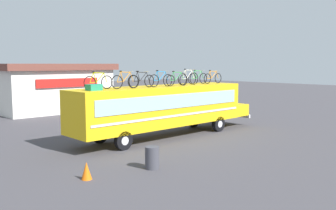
% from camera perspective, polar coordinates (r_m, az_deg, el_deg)
% --- Properties ---
extents(ground_plane, '(120.00, 120.00, 0.00)m').
position_cam_1_polar(ground_plane, '(21.23, -1.00, -5.01)').
color(ground_plane, '#423F44').
extents(bus, '(12.78, 2.49, 2.94)m').
position_cam_1_polar(bus, '(21.12, -0.52, -0.19)').
color(bus, yellow).
rests_on(bus, ground).
extents(luggage_bag_1, '(0.65, 0.54, 0.30)m').
position_cam_1_polar(luggage_bag_1, '(17.86, -11.46, 2.71)').
color(luggage_bag_1, '#1E7F66').
rests_on(luggage_bag_1, bus).
extents(rooftop_bicycle_1, '(1.67, 0.44, 0.90)m').
position_cam_1_polar(rooftop_bicycle_1, '(18.54, -10.77, 3.56)').
color(rooftop_bicycle_1, black).
rests_on(rooftop_bicycle_1, bus).
extents(rooftop_bicycle_2, '(1.72, 0.44, 0.93)m').
position_cam_1_polar(rooftop_bicycle_2, '(18.88, -6.67, 3.71)').
color(rooftop_bicycle_2, black).
rests_on(rooftop_bicycle_2, bus).
extents(rooftop_bicycle_3, '(1.73, 0.44, 0.90)m').
position_cam_1_polar(rooftop_bicycle_3, '(19.59, -4.12, 3.81)').
color(rooftop_bicycle_3, black).
rests_on(rooftop_bicycle_3, bus).
extents(rooftop_bicycle_4, '(1.72, 0.44, 0.92)m').
position_cam_1_polar(rooftop_bicycle_4, '(20.32, -1.11, 3.93)').
color(rooftop_bicycle_4, black).
rests_on(rooftop_bicycle_4, bus).
extents(rooftop_bicycle_5, '(1.71, 0.44, 0.87)m').
position_cam_1_polar(rooftop_bicycle_5, '(21.11, 1.41, 3.97)').
color(rooftop_bicycle_5, black).
rests_on(rooftop_bicycle_5, bus).
extents(rooftop_bicycle_6, '(1.75, 0.44, 0.98)m').
position_cam_1_polar(rooftop_bicycle_6, '(22.13, 3.17, 4.18)').
color(rooftop_bicycle_6, black).
rests_on(rooftop_bicycle_6, bus).
extents(rooftop_bicycle_7, '(1.73, 0.44, 0.91)m').
position_cam_1_polar(rooftop_bicycle_7, '(23.11, 4.64, 4.21)').
color(rooftop_bicycle_7, black).
rests_on(rooftop_bicycle_7, bus).
extents(rooftop_bicycle_8, '(1.72, 0.44, 0.87)m').
position_cam_1_polar(rooftop_bicycle_8, '(23.87, 6.98, 4.21)').
color(rooftop_bicycle_8, black).
rests_on(rooftop_bicycle_8, bus).
extents(roadside_building, '(9.95, 9.68, 4.23)m').
position_cam_1_polar(roadside_building, '(35.89, -18.65, 2.79)').
color(roadside_building, silver).
rests_on(roadside_building, ground).
extents(trash_bin, '(0.57, 0.57, 0.90)m').
position_cam_1_polar(trash_bin, '(14.91, -2.49, -8.18)').
color(trash_bin, '#3F3F47').
rests_on(trash_bin, ground).
extents(traffic_cone, '(0.39, 0.39, 0.65)m').
position_cam_1_polar(traffic_cone, '(13.91, -12.56, -9.95)').
color(traffic_cone, orange).
rests_on(traffic_cone, ground).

